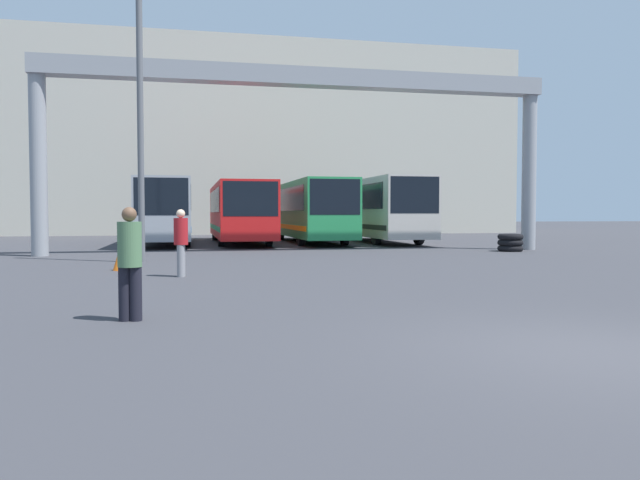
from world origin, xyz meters
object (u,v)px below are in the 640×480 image
pedestrian_mid_right (130,261)px  tire_stack (510,243)px  traffic_cone (121,258)px  lamp_post (140,106)px  bus_slot_3 (379,207)px  pedestrian_near_left (181,241)px  bus_slot_2 (310,208)px  bus_slot_0 (166,208)px  bus_slot_1 (239,210)px

pedestrian_mid_right → tire_stack: size_ratio=1.60×
traffic_cone → lamp_post: bearing=82.6°
bus_slot_3 → pedestrian_mid_right: bus_slot_3 is taller
bus_slot_3 → pedestrian_near_left: (-10.32, -16.53, -1.04)m
bus_slot_2 → traffic_cone: bearing=-118.8°
bus_slot_3 → tire_stack: size_ratio=10.41×
pedestrian_near_left → tire_stack: pedestrian_near_left is taller
traffic_cone → tire_stack: bearing=20.7°
bus_slot_0 → lamp_post: 12.63m
bus_slot_1 → bus_slot_2: 3.75m
bus_slot_2 → lamp_post: bearing=-122.9°
bus_slot_1 → lamp_post: (-4.11, -12.42, 3.19)m
bus_slot_0 → pedestrian_near_left: size_ratio=7.20×
pedestrian_mid_right → lamp_post: lamp_post is taller
bus_slot_2 → bus_slot_1: bearing=175.4°
lamp_post → tire_stack: bearing=10.9°
bus_slot_0 → bus_slot_2: bearing=-0.8°
tire_stack → bus_slot_2: bearing=125.3°
bus_slot_2 → pedestrian_near_left: size_ratio=7.07×
bus_slot_0 → pedestrian_mid_right: 23.48m
pedestrian_near_left → traffic_cone: pedestrian_near_left is taller
bus_slot_3 → traffic_cone: bus_slot_3 is taller
bus_slot_1 → pedestrian_mid_right: bearing=-98.4°
bus_slot_2 → pedestrian_near_left: 18.26m
pedestrian_near_left → pedestrian_mid_right: 6.38m
bus_slot_0 → bus_slot_3: (11.22, -0.59, 0.10)m
bus_slot_0 → tire_stack: bus_slot_0 is taller
pedestrian_mid_right → traffic_cone: bearing=-75.2°
bus_slot_0 → pedestrian_near_left: bus_slot_0 is taller
bus_slot_0 → pedestrian_mid_right: bus_slot_0 is taller
bus_slot_3 → pedestrian_near_left: 19.51m
bus_slot_3 → traffic_cone: size_ratio=15.39×
pedestrian_mid_right → bus_slot_3: bearing=-107.5°
pedestrian_mid_right → traffic_cone: (-0.98, 8.42, -0.53)m
bus_slot_1 → bus_slot_3: (7.48, -0.78, 0.16)m
bus_slot_3 → tire_stack: 9.43m
bus_slot_2 → bus_slot_3: 3.77m
bus_slot_3 → bus_slot_0: bearing=177.0°
pedestrian_mid_right → traffic_cone: 8.50m
pedestrian_near_left → tire_stack: size_ratio=1.60×
bus_slot_0 → bus_slot_1: (3.74, 0.19, -0.06)m
bus_slot_0 → tire_stack: (14.08, -9.44, -1.46)m
bus_slot_0 → traffic_cone: (-0.74, -15.04, -1.47)m
pedestrian_mid_right → traffic_cone: size_ratio=2.36×
tire_stack → lamp_post: 15.42m
bus_slot_2 → traffic_cone: size_ratio=16.75×
bus_slot_0 → tire_stack: size_ratio=11.54×
bus_slot_3 → lamp_post: size_ratio=1.18×
bus_slot_1 → bus_slot_2: bus_slot_2 is taller
pedestrian_mid_right → bus_slot_2: bearing=-99.1°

